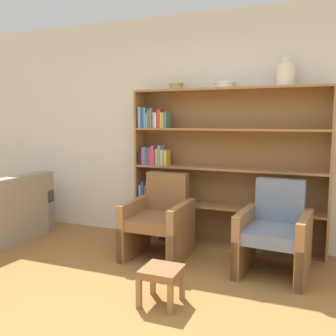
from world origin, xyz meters
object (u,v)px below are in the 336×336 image
Objects in this scene: bowl_olive at (176,86)px; armchair_cushioned at (275,233)px; bookshelf at (212,169)px; bowl_stoneware at (225,85)px; footstool at (161,275)px; vase_tall at (286,74)px; armchair_leather at (159,221)px.

armchair_cushioned is at bearing -23.48° from bowl_olive.
bookshelf is 9.03× the size of bowl_stoneware.
footstool is (0.46, -1.54, -1.65)m from bowl_olive.
bowl_olive is at bearing 180.00° from vase_tall.
bookshelf reaches higher than armchair_cushioned.
bowl_olive is at bearing -18.74° from armchair_cushioned.
armchair_leather is at bearing -136.79° from bowl_stoneware.
vase_tall is 2.44m from footstool.
vase_tall is 2.07m from armchair_leather.
armchair_leather is at bearing -156.30° from vase_tall.
bookshelf is 1.07m from bowl_olive.
bookshelf is at bearing 169.46° from bowl_stoneware.
vase_tall is (1.24, 0.00, 0.08)m from bowl_olive.
vase_tall is (0.65, 0.00, 0.09)m from bowl_stoneware.
armchair_cushioned is at bearing -179.58° from armchair_leather.
bowl_stoneware is at bearing 180.00° from vase_tall.
bookshelf is 1.32m from vase_tall.
bowl_olive is 1.24m from vase_tall.
vase_tall is at bearing -85.12° from armchair_cushioned.
footstool is at bearing 114.45° from armchair_leather.
bookshelf is 0.98m from bowl_stoneware.
armchair_leather is at bearing 4.73° from armchair_cushioned.
bowl_olive is 0.58m from bowl_stoneware.
bowl_olive is at bearing -176.73° from bookshelf.
bookshelf is 2.48× the size of armchair_leather.
armchair_leather is at bearing -88.75° from bowl_olive.
footstool is (-0.13, -1.54, -1.65)m from bowl_stoneware.
armchair_leather is 1.23m from armchair_cushioned.
bowl_olive reaches higher than footstool.
bowl_olive is at bearing -88.32° from armchair_leather.
bowl_olive is 1.59m from armchair_leather.
bowl_olive is at bearing 180.00° from bowl_stoneware.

